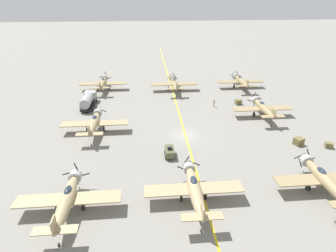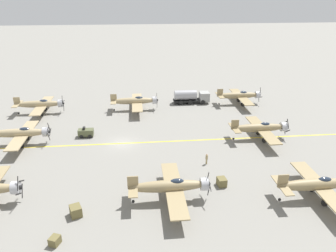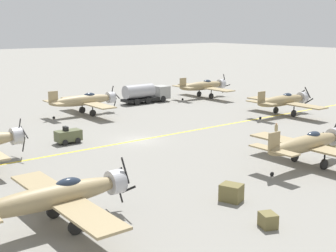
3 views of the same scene
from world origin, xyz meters
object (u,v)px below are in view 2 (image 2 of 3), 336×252
Objects in this scene: airplane_mid_right at (171,186)px; ground_crew_walking at (207,158)px; airplane_near_left at (40,104)px; airplane_near_center at (20,133)px; airplane_far_right at (318,185)px; fuel_tanker at (191,97)px; airplane_far_left at (240,95)px; airplane_far_center at (260,128)px; supply_crate_by_tanker at (76,211)px; supply_crate_mid_lane at (222,182)px; tow_tractor at (86,132)px; supply_crate_outboard at (55,241)px; airplane_mid_left at (135,101)px.

ground_crew_walking is (-8.44, 6.18, -1.12)m from airplane_mid_right.
ground_crew_walking is (24.24, 29.57, -1.12)m from airplane_near_left.
airplane_near_left is at bearing -160.27° from airplane_near_center.
airplane_mid_right reaches higher than airplane_far_right.
airplane_mid_right is 37.25m from fuel_tanker.
airplane_near_left reaches higher than fuel_tanker.
airplane_near_left is at bearing -83.61° from fuel_tanker.
airplane_far_right is 35.84m from airplane_far_left.
airplane_far_center is 33.39m from supply_crate_by_tanker.
airplane_mid_right is 11.26m from supply_crate_by_tanker.
fuel_tanker is 33.70m from supply_crate_mid_lane.
supply_crate_mid_lane is (31.82, -12.10, -1.47)m from airplane_far_left.
airplane_far_center is at bearing 122.64° from supply_crate_by_tanker.
airplane_far_right is 1.00× the size of airplane_far_left.
airplane_near_center reaches higher than ground_crew_walking.
fuel_tanker is 27.92m from ground_crew_walking.
airplane_mid_right reaches higher than airplane_near_center.
airplane_far_left reaches higher than ground_crew_walking.
tow_tractor is at bearing -52.66° from fuel_tanker.
airplane_mid_right is at bearing 69.47° from airplane_near_center.
fuel_tanker is 47.39m from supply_crate_outboard.
ground_crew_walking is 5.90m from supply_crate_mid_lane.
airplane_mid_left is at bearing 167.84° from supply_crate_outboard.
airplane_near_center is 7.35× the size of ground_crew_walking.
airplane_near_left reaches higher than supply_crate_outboard.
airplane_far_left is at bearing 129.08° from airplane_near_center.
airplane_mid_left is 7.35× the size of ground_crew_walking.
fuel_tanker is at bearing 110.59° from airplane_mid_left.
supply_crate_by_tanker is at bearing 4.41° from tow_tractor.
airplane_far_center is at bearing 23.02° from fuel_tanker.
tow_tractor is at bearing 119.08° from airplane_near_center.
airplane_near_left is 1.00× the size of airplane_far_center.
airplane_near_left is 43.68m from airplane_far_center.
airplane_far_left reaches higher than fuel_tanker.
fuel_tanker is 42.79m from supply_crate_by_tanker.
airplane_far_center is at bearing 125.47° from ground_crew_walking.
airplane_mid_right is (-1.39, -17.71, 0.00)m from airplane_far_right.
airplane_far_center is 1.00× the size of airplane_mid_right.
airplane_far_right is 9.26× the size of supply_crate_mid_lane.
airplane_near_left is 8.33× the size of supply_crate_by_tanker.
airplane_near_left is 32.13m from fuel_tanker.
ground_crew_walking is at bearing 27.93° from airplane_mid_left.
airplane_far_left is at bearing 157.66° from airplane_far_center.
airplane_near_left is (-34.07, -41.10, 0.00)m from airplane_far_right.
tow_tractor is at bearing -121.56° from ground_crew_walking.
airplane_far_left is at bearing 80.12° from fuel_tanker.
airplane_far_right is 1.00× the size of airplane_mid_left.
supply_crate_by_tanker is (36.22, -30.09, -1.41)m from airplane_far_left.
tow_tractor is 1.59× the size of ground_crew_walking.
ground_crew_walking is at bearing -172.36° from supply_crate_mid_lane.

